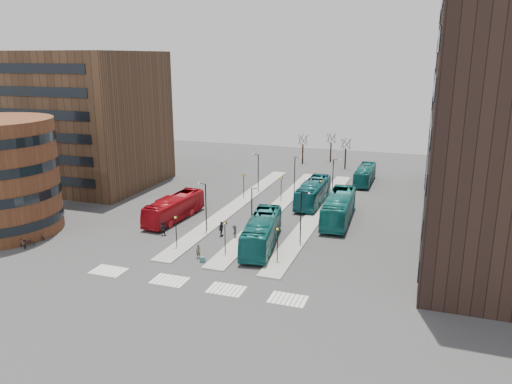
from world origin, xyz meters
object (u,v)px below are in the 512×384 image
(red_bus, at_px, (174,208))
(teal_bus_a, at_px, (262,232))
(teal_bus_b, at_px, (313,192))
(traveller, at_px, (198,251))
(commuter_b, at_px, (221,229))
(commuter_a, at_px, (163,228))
(teal_bus_c, at_px, (339,208))
(bicycle_far, at_px, (40,237))
(bicycle_near, at_px, (27,242))
(suitcase, at_px, (203,259))
(bicycle_mid, at_px, (23,244))
(teal_bus_d, at_px, (365,175))
(commuter_c, at_px, (234,232))

(red_bus, xyz_separation_m, teal_bus_a, (14.09, -5.41, 0.13))
(red_bus, bearing_deg, teal_bus_b, 44.37)
(traveller, xyz_separation_m, commuter_b, (-0.34, 7.20, 0.13))
(teal_bus_a, height_order, commuter_a, teal_bus_a)
(teal_bus_b, relative_size, teal_bus_c, 0.94)
(teal_bus_b, xyz_separation_m, bicycle_far, (-27.39, -25.59, -1.32))
(commuter_a, height_order, bicycle_far, commuter_a)
(bicycle_near, bearing_deg, suitcase, -96.94)
(teal_bus_b, distance_m, bicycle_mid, 39.41)
(bicycle_far, bearing_deg, commuter_a, -46.74)
(suitcase, height_order, bicycle_near, bicycle_near)
(teal_bus_a, xyz_separation_m, bicycle_near, (-25.64, -8.77, -1.29))
(red_bus, relative_size, commuter_b, 6.41)
(suitcase, xyz_separation_m, teal_bus_d, (11.92, 40.37, 1.20))
(commuter_a, xyz_separation_m, bicycle_near, (-13.09, -8.33, -0.41))
(red_bus, xyz_separation_m, bicycle_far, (-11.55, -12.10, -1.21))
(teal_bus_a, distance_m, bicycle_mid, 27.34)
(teal_bus_a, height_order, bicycle_mid, teal_bus_a)
(bicycle_near, bearing_deg, commuter_a, -70.69)
(teal_bus_d, distance_m, bicycle_mid, 54.52)
(bicycle_near, distance_m, bicycle_mid, 0.65)
(red_bus, bearing_deg, teal_bus_a, -17.02)
(commuter_b, bearing_deg, red_bus, 72.90)
(bicycle_far, bearing_deg, commuter_c, -51.64)
(teal_bus_a, xyz_separation_m, teal_bus_c, (6.76, 11.99, 0.08))
(red_bus, xyz_separation_m, teal_bus_b, (15.84, 13.48, 0.10))
(red_bus, height_order, teal_bus_a, teal_bus_a)
(red_bus, distance_m, commuter_b, 9.23)
(bicycle_mid, bearing_deg, teal_bus_c, -31.78)
(red_bus, xyz_separation_m, commuter_a, (1.55, -5.85, -0.75))
(teal_bus_d, xyz_separation_m, bicycle_far, (-33.08, -40.60, -1.10))
(red_bus, xyz_separation_m, teal_bus_c, (20.84, 6.58, 0.21))
(commuter_b, bearing_deg, teal_bus_d, -14.93)
(bicycle_far, bearing_deg, teal_bus_c, -42.28)
(bicycle_near, bearing_deg, bicycle_mid, 166.84)
(teal_bus_a, distance_m, commuter_c, 4.31)
(commuter_c, bearing_deg, traveller, -15.36)
(red_bus, height_order, bicycle_mid, red_bus)
(teal_bus_c, height_order, commuter_a, teal_bus_c)
(teal_bus_c, height_order, traveller, teal_bus_c)
(red_bus, distance_m, commuter_a, 6.10)
(teal_bus_b, bearing_deg, traveller, -105.97)
(suitcase, xyz_separation_m, teal_bus_a, (4.47, 6.47, 1.46))
(bicycle_near, relative_size, bicycle_mid, 1.10)
(teal_bus_c, distance_m, bicycle_mid, 38.85)
(traveller, relative_size, commuter_c, 0.97)
(teal_bus_c, bearing_deg, red_bus, -164.85)
(commuter_a, distance_m, commuter_b, 7.14)
(teal_bus_b, xyz_separation_m, traveller, (-7.11, -24.47, -0.95))
(red_bus, xyz_separation_m, traveller, (8.73, -10.99, -0.84))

